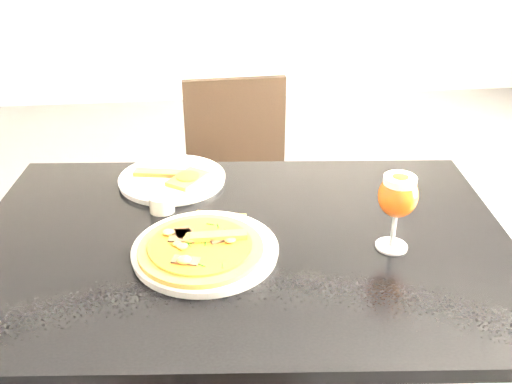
{
  "coord_description": "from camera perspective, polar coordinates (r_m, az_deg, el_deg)",
  "views": [
    {
      "loc": [
        -0.25,
        -1.22,
        1.44
      ],
      "look_at": [
        -0.13,
        -0.09,
        0.83
      ],
      "focal_mm": 40.0,
      "sensor_mm": 36.0,
      "label": 1
    }
  ],
  "objects": [
    {
      "name": "sauce_cup",
      "position": [
        1.38,
        -9.41,
        -1.07
      ],
      "size": [
        0.06,
        0.06,
        0.04
      ],
      "color": "silver",
      "rests_on": "dining_table"
    },
    {
      "name": "beer_glass",
      "position": [
        1.21,
        14.01,
        -0.41
      ],
      "size": [
        0.08,
        0.08,
        0.17
      ],
      "color": "silver",
      "rests_on": "dining_table"
    },
    {
      "name": "loose_crust",
      "position": [
        1.34,
        -3.57,
        -2.46
      ],
      "size": [
        0.12,
        0.06,
        0.01
      ],
      "primitive_type": "cube",
      "rotation": [
        0.0,
        0.0,
        -0.27
      ],
      "color": "olive",
      "rests_on": "dining_table"
    },
    {
      "name": "chair_far",
      "position": [
        2.09,
        -1.61,
        0.39
      ],
      "size": [
        0.41,
        0.41,
        0.84
      ],
      "rotation": [
        0.0,
        0.0,
        0.04
      ],
      "color": "black",
      "rests_on": "ground"
    },
    {
      "name": "crust_scraps",
      "position": [
        1.5,
        -7.8,
        1.54
      ],
      "size": [
        0.2,
        0.14,
        0.02
      ],
      "rotation": [
        0.0,
        0.0,
        0.24
      ],
      "color": "olive",
      "rests_on": "plate_second"
    },
    {
      "name": "plate_main",
      "position": [
        1.22,
        -5.08,
        -5.85
      ],
      "size": [
        0.39,
        0.39,
        0.02
      ],
      "primitive_type": "cylinder",
      "rotation": [
        0.0,
        0.0,
        -0.34
      ],
      "color": "silver",
      "rests_on": "dining_table"
    },
    {
      "name": "dining_table",
      "position": [
        1.32,
        -1.42,
        -7.9
      ],
      "size": [
        1.27,
        0.91,
        0.75
      ],
      "rotation": [
        0.0,
        0.0,
        -0.09
      ],
      "color": "black",
      "rests_on": "ground"
    },
    {
      "name": "pizza",
      "position": [
        1.2,
        -5.5,
        -5.52
      ],
      "size": [
        0.26,
        0.26,
        0.03
      ],
      "rotation": [
        0.0,
        0.0,
        -0.31
      ],
      "color": "olive",
      "rests_on": "plate_main"
    },
    {
      "name": "plate_second",
      "position": [
        1.52,
        -8.37,
        1.31
      ],
      "size": [
        0.3,
        0.3,
        0.01
      ],
      "primitive_type": "cylinder",
      "rotation": [
        0.0,
        0.0,
        0.11
      ],
      "color": "silver",
      "rests_on": "dining_table"
    }
  ]
}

